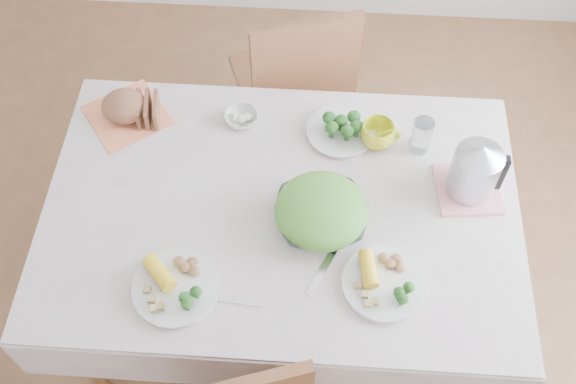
# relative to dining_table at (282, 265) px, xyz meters

# --- Properties ---
(floor) EXTENTS (3.60, 3.60, 0.00)m
(floor) POSITION_rel_dining_table_xyz_m (0.00, 0.00, -0.38)
(floor) COLOR brown
(floor) RESTS_ON ground
(dining_table) EXTENTS (1.40, 0.90, 0.75)m
(dining_table) POSITION_rel_dining_table_xyz_m (0.00, 0.00, 0.00)
(dining_table) COLOR brown
(dining_table) RESTS_ON floor
(tablecloth) EXTENTS (1.50, 1.00, 0.01)m
(tablecloth) POSITION_rel_dining_table_xyz_m (0.00, 0.00, 0.38)
(tablecloth) COLOR beige
(tablecloth) RESTS_ON dining_table
(chair_far) EXTENTS (0.56, 0.56, 0.96)m
(chair_far) POSITION_rel_dining_table_xyz_m (-0.02, 0.81, 0.09)
(chair_far) COLOR brown
(chair_far) RESTS_ON floor
(salad_bowl) EXTENTS (0.31, 0.31, 0.07)m
(salad_bowl) POSITION_rel_dining_table_xyz_m (0.12, -0.05, 0.42)
(salad_bowl) COLOR white
(salad_bowl) RESTS_ON tablecloth
(dinner_plate_left) EXTENTS (0.33, 0.33, 0.02)m
(dinner_plate_left) POSITION_rel_dining_table_xyz_m (-0.29, -0.31, 0.40)
(dinner_plate_left) COLOR white
(dinner_plate_left) RESTS_ON tablecloth
(dinner_plate_right) EXTENTS (0.29, 0.29, 0.02)m
(dinner_plate_right) POSITION_rel_dining_table_xyz_m (0.32, -0.25, 0.40)
(dinner_plate_right) COLOR white
(dinner_plate_right) RESTS_ON tablecloth
(broccoli_plate) EXTENTS (0.29, 0.29, 0.02)m
(broccoli_plate) POSITION_rel_dining_table_xyz_m (0.18, 0.31, 0.40)
(broccoli_plate) COLOR beige
(broccoli_plate) RESTS_ON tablecloth
(napkin) EXTENTS (0.34, 0.34, 0.00)m
(napkin) POSITION_rel_dining_table_xyz_m (-0.56, 0.34, 0.39)
(napkin) COLOR #F68153
(napkin) RESTS_ON tablecloth
(bread_loaf) EXTENTS (0.16, 0.16, 0.09)m
(bread_loaf) POSITION_rel_dining_table_xyz_m (-0.56, 0.34, 0.45)
(bread_loaf) COLOR brown
(bread_loaf) RESTS_ON napkin
(fruit_bowl) EXTENTS (0.12, 0.12, 0.04)m
(fruit_bowl) POSITION_rel_dining_table_xyz_m (-0.16, 0.34, 0.40)
(fruit_bowl) COLOR white
(fruit_bowl) RESTS_ON tablecloth
(yellow_mug) EXTENTS (0.13, 0.13, 0.09)m
(yellow_mug) POSITION_rel_dining_table_xyz_m (0.30, 0.28, 0.43)
(yellow_mug) COLOR yellow
(yellow_mug) RESTS_ON tablecloth
(glass_tumbler) EXTENTS (0.07, 0.07, 0.13)m
(glass_tumbler) POSITION_rel_dining_table_xyz_m (0.44, 0.27, 0.45)
(glass_tumbler) COLOR white
(glass_tumbler) RESTS_ON tablecloth
(pink_tray) EXTENTS (0.22, 0.22, 0.02)m
(pink_tray) POSITION_rel_dining_table_xyz_m (0.59, 0.10, 0.40)
(pink_tray) COLOR pink
(pink_tray) RESTS_ON tablecloth
(electric_kettle) EXTENTS (0.17, 0.17, 0.21)m
(electric_kettle) POSITION_rel_dining_table_xyz_m (0.59, 0.10, 0.51)
(electric_kettle) COLOR #B2B5BA
(electric_kettle) RESTS_ON pink_tray
(fork_right) EXTENTS (0.10, 0.18, 0.00)m
(fork_right) POSITION_rel_dining_table_xyz_m (0.14, -0.22, 0.39)
(fork_right) COLOR silver
(fork_right) RESTS_ON tablecloth
(knife) EXTENTS (0.17, 0.03, 0.00)m
(knife) POSITION_rel_dining_table_xyz_m (-0.11, -0.33, 0.39)
(knife) COLOR silver
(knife) RESTS_ON tablecloth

